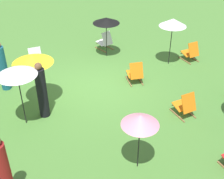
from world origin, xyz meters
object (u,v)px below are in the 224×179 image
Objects in this scene: deckchair_2 at (105,41)px; person_1 at (3,171)px; umbrella_4 at (106,20)px; deckchair_3 at (191,52)px; umbrella_2 at (173,22)px; umbrella_1 at (32,58)px; umbrella_5 at (16,71)px; person_3 at (42,92)px; person_2 at (3,67)px; deckchair_5 at (185,105)px; deckchair_6 at (135,73)px; deckchair_1 at (35,58)px; umbrella_0 at (140,120)px.

person_1 is (5.56, 6.05, 0.49)m from deckchair_2.
umbrella_4 is 7.59m from person_1.
deckchair_3 is 0.43× the size of umbrella_2.
umbrella_1 is (6.48, 0.01, 1.28)m from deckchair_3.
umbrella_5 is at bearing 23.83° from deckchair_2.
umbrella_4 is at bearing -31.41° from person_3.
umbrella_4 is 4.45m from person_2.
deckchair_6 is at bearing -81.68° from deckchair_5.
deckchair_1 is at bearing 49.74° from person_2.
umbrella_1 is (0.66, 2.59, 1.28)m from deckchair_1.
umbrella_0 is 0.84× the size of umbrella_5.
deckchair_6 is 0.45× the size of umbrella_2.
deckchair_3 and deckchair_5 have the same top height.
deckchair_3 is 1.00× the size of deckchair_5.
umbrella_0 is at bearing 55.29° from deckchair_2.
umbrella_1 is at bearing 20.56° from deckchair_2.
deckchair_6 is at bearing 88.30° from umbrella_4.
deckchair_2 is at bearing -89.05° from deckchair_5.
deckchair_6 is at bearing -12.73° from person_2.
deckchair_2 and deckchair_5 have the same top height.
deckchair_2 is 0.45× the size of umbrella_2.
deckchair_2 is at bearing -145.17° from umbrella_1.
umbrella_1 is at bearing 29.42° from umbrella_4.
deckchair_3 is at bearing 145.16° from umbrella_4.
deckchair_1 is 3.19m from deckchair_2.
person_1 is at bearing 67.56° from umbrella_5.
umbrella_5 reaches higher than deckchair_1.
umbrella_2 is at bearing -31.05° from person_1.
deckchair_5 is (-3.16, 5.42, 0.00)m from deckchair_1.
deckchair_1 is 6.27m from deckchair_5.
umbrella_0 is at bearing 73.61° from deckchair_6.
person_1 is at bearing 74.60° from deckchair_1.
person_1 is (3.08, -0.59, -0.64)m from umbrella_0.
deckchair_1 is 0.46× the size of person_1.
umbrella_5 reaches higher than deckchair_5.
deckchair_2 is 5.51m from deckchair_5.
umbrella_2 reaches higher than deckchair_1.
deckchair_2 is 5.22m from person_3.
umbrella_5 is (4.52, 3.54, 1.44)m from deckchair_2.
umbrella_0 is (2.44, 1.13, 1.13)m from deckchair_5.
deckchair_1 is at bearing -104.33° from umbrella_1.
deckchair_3 is at bearing 120.25° from deckchair_2.
deckchair_5 is at bearing 92.68° from umbrella_4.
person_3 is (3.89, 3.44, 0.51)m from deckchair_2.
person_1 reaches higher than umbrella_4.
person_3 reaches higher than deckchair_3.
deckchair_5 is 0.43× the size of umbrella_5.
deckchair_2 is at bearing -141.90° from umbrella_5.
umbrella_5 is (0.66, 0.86, 0.17)m from umbrella_1.
umbrella_4 is (0.23, -4.85, 1.22)m from deckchair_5.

